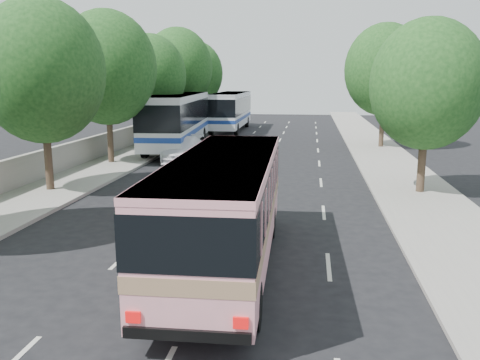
% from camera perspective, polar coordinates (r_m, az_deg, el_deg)
% --- Properties ---
extents(ground, '(120.00, 120.00, 0.00)m').
position_cam_1_polar(ground, '(17.17, -4.55, -6.59)').
color(ground, black).
rests_on(ground, ground).
extents(sidewalk_left, '(4.00, 90.00, 0.15)m').
position_cam_1_polar(sidewalk_left, '(38.27, -10.61, 3.36)').
color(sidewalk_left, '#9E998E').
rests_on(sidewalk_left, ground).
extents(sidewalk_right, '(4.00, 90.00, 0.12)m').
position_cam_1_polar(sidewalk_right, '(36.65, 15.54, 2.76)').
color(sidewalk_right, '#9E998E').
rests_on(sidewalk_right, ground).
extents(low_wall, '(0.30, 90.00, 1.50)m').
position_cam_1_polar(low_wall, '(38.77, -13.18, 4.58)').
color(low_wall, '#9E998E').
rests_on(low_wall, sidewalk_left).
extents(tree_left_b, '(5.70, 5.70, 8.88)m').
position_cam_1_polar(tree_left_b, '(24.96, -21.32, 11.84)').
color(tree_left_b, '#38281E').
rests_on(tree_left_b, ground).
extents(tree_left_c, '(6.00, 6.00, 9.35)m').
position_cam_1_polar(tree_left_c, '(32.29, -14.67, 12.50)').
color(tree_left_c, '#38281E').
rests_on(tree_left_c, ground).
extents(tree_left_d, '(5.52, 5.52, 8.60)m').
position_cam_1_polar(tree_left_d, '(39.77, -10.04, 11.71)').
color(tree_left_d, '#38281E').
rests_on(tree_left_d, ground).
extents(tree_left_e, '(6.30, 6.30, 9.82)m').
position_cam_1_polar(tree_left_e, '(47.44, -6.94, 12.68)').
color(tree_left_e, '#38281E').
rests_on(tree_left_e, ground).
extents(tree_left_f, '(5.88, 5.88, 9.16)m').
position_cam_1_polar(tree_left_f, '(55.25, -4.99, 12.08)').
color(tree_left_f, '#38281E').
rests_on(tree_left_f, ground).
extents(tree_right_near, '(5.10, 5.10, 7.95)m').
position_cam_1_polar(tree_right_near, '(24.44, 20.53, 10.48)').
color(tree_right_near, '#38281E').
rests_on(tree_right_near, ground).
extents(tree_right_far, '(6.00, 6.00, 9.35)m').
position_cam_1_polar(tree_right_far, '(40.27, 16.10, 12.14)').
color(tree_right_far, '#38281E').
rests_on(tree_right_far, ground).
extents(pink_bus, '(2.80, 10.11, 3.21)m').
position_cam_1_polar(pink_bus, '(13.98, -1.70, -2.25)').
color(pink_bus, pink).
rests_on(pink_bus, ground).
extents(pink_taxi, '(2.43, 5.02, 1.65)m').
position_cam_1_polar(pink_taxi, '(21.63, -7.22, -0.62)').
color(pink_taxi, '#DE1353').
rests_on(pink_taxi, ground).
extents(white_pickup, '(2.39, 5.38, 1.53)m').
position_cam_1_polar(white_pickup, '(33.08, -6.33, 3.45)').
color(white_pickup, white).
rests_on(white_pickup, ground).
extents(tour_coach_front, '(3.99, 13.91, 4.11)m').
position_cam_1_polar(tour_coach_front, '(38.44, -7.08, 7.09)').
color(tour_coach_front, silver).
rests_on(tour_coach_front, ground).
extents(tour_coach_rear, '(2.90, 12.84, 3.83)m').
position_cam_1_polar(tour_coach_rear, '(52.00, -1.08, 8.09)').
color(tour_coach_rear, white).
rests_on(tour_coach_rear, ground).
extents(taxi_roof_sign, '(0.57, 0.23, 0.18)m').
position_cam_1_polar(taxi_roof_sign, '(21.46, -7.28, 1.77)').
color(taxi_roof_sign, silver).
rests_on(taxi_roof_sign, pink_taxi).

